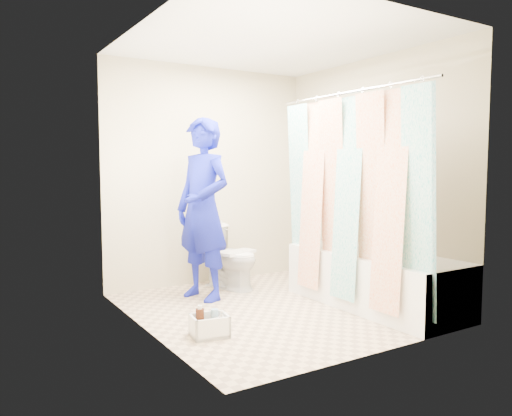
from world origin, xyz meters
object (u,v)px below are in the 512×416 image
plumber (203,209)px  cleaning_caddy (211,326)px  toilet (230,257)px  bathtub (374,278)px

plumber → cleaning_caddy: size_ratio=5.73×
toilet → plumber: (-0.42, -0.23, 0.55)m
bathtub → cleaning_caddy: 1.69m
bathtub → cleaning_caddy: bathtub is taller
toilet → cleaning_caddy: (-0.87, -1.27, -0.26)m
bathtub → plumber: plumber is taller
bathtub → toilet: 1.55m
toilet → plumber: 0.73m
toilet → plumber: size_ratio=0.38×
toilet → cleaning_caddy: 1.56m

